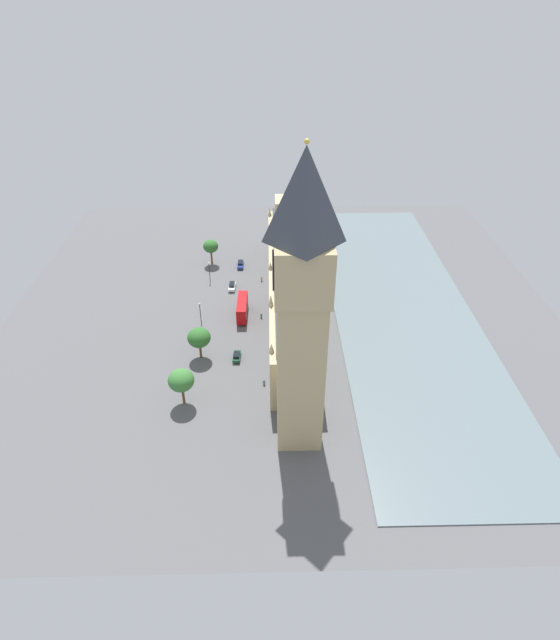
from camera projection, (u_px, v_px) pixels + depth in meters
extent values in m
plane|color=#565659|center=(282.00, 310.00, 139.79)|extent=(147.65, 147.65, 0.00)
cube|color=slate|center=(402.00, 308.00, 140.31)|extent=(37.18, 132.89, 0.25)
cube|color=tan|center=(290.00, 290.00, 136.23)|extent=(11.11, 77.65, 12.70)
cube|color=tan|center=(288.00, 244.00, 143.87)|extent=(7.36, 7.36, 26.39)
cube|color=#2D3338|center=(290.00, 266.00, 132.18)|extent=(8.45, 74.55, 1.60)
cone|color=tan|center=(270.00, 212.00, 160.58)|extent=(1.20, 1.20, 2.66)
cone|color=tan|center=(270.00, 236.00, 146.30)|extent=(1.20, 1.20, 2.24)
cone|color=tan|center=(270.00, 266.00, 131.94)|extent=(1.20, 1.20, 2.12)
cone|color=tan|center=(271.00, 300.00, 117.29)|extent=(1.20, 1.20, 3.03)
cone|color=tan|center=(271.00, 348.00, 103.12)|extent=(1.20, 1.20, 2.24)
cube|color=tan|center=(300.00, 372.00, 93.08)|extent=(8.43, 8.43, 32.60)
cube|color=tan|center=(303.00, 270.00, 81.03)|extent=(9.27, 9.27, 9.93)
cylinder|color=silver|center=(273.00, 270.00, 80.95)|extent=(0.25, 6.41, 6.41)
torus|color=black|center=(273.00, 270.00, 80.95)|extent=(0.24, 6.65, 6.65)
cylinder|color=silver|center=(301.00, 256.00, 84.98)|extent=(6.41, 0.25, 6.41)
torus|color=black|center=(301.00, 256.00, 84.98)|extent=(6.65, 0.24, 6.65)
pyramid|color=#383D47|center=(305.00, 196.00, 74.07)|extent=(9.27, 9.27, 14.64)
sphere|color=gold|center=(307.00, 141.00, 69.70)|extent=(0.80, 0.80, 0.80)
cube|color=navy|center=(241.00, 265.00, 159.71)|extent=(1.83, 4.78, 0.75)
cube|color=black|center=(240.00, 262.00, 159.51)|extent=(1.53, 2.68, 0.65)
cylinder|color=black|center=(243.00, 268.00, 158.67)|extent=(0.25, 0.68, 0.68)
cylinder|color=black|center=(238.00, 268.00, 158.65)|extent=(0.25, 0.68, 0.68)
cylinder|color=black|center=(243.00, 263.00, 161.19)|extent=(0.25, 0.68, 0.68)
cylinder|color=black|center=(238.00, 264.00, 161.17)|extent=(0.25, 0.68, 0.68)
cube|color=silver|center=(232.00, 287.00, 148.62)|extent=(1.97, 4.84, 0.75)
cube|color=black|center=(232.00, 284.00, 148.42)|extent=(1.61, 2.73, 0.65)
cylinder|color=black|center=(235.00, 291.00, 147.57)|extent=(0.27, 0.69, 0.68)
cylinder|color=black|center=(229.00, 291.00, 147.58)|extent=(0.27, 0.69, 0.68)
cylinder|color=black|center=(235.00, 285.00, 150.09)|extent=(0.27, 0.69, 0.68)
cylinder|color=black|center=(230.00, 285.00, 150.10)|extent=(0.27, 0.69, 0.68)
cube|color=#B20C0F|center=(242.00, 308.00, 135.94)|extent=(2.71, 10.55, 4.20)
cube|color=black|center=(242.00, 307.00, 135.90)|extent=(2.76, 10.15, 0.70)
cylinder|color=black|center=(246.00, 322.00, 134.11)|extent=(0.37, 1.11, 1.10)
cylinder|color=black|center=(237.00, 322.00, 134.10)|extent=(0.37, 1.11, 1.10)
cylinder|color=black|center=(248.00, 307.00, 140.16)|extent=(0.37, 1.11, 1.10)
cylinder|color=black|center=(239.00, 307.00, 140.16)|extent=(0.37, 1.11, 1.10)
cube|color=#19472D|center=(237.00, 356.00, 121.82)|extent=(1.90, 4.15, 0.75)
cube|color=black|center=(237.00, 355.00, 121.26)|extent=(1.54, 2.34, 0.65)
cylinder|color=black|center=(234.00, 354.00, 123.12)|extent=(0.28, 0.69, 0.68)
cylinder|color=black|center=(241.00, 354.00, 123.09)|extent=(0.28, 0.69, 0.68)
cylinder|color=black|center=(233.00, 361.00, 120.98)|extent=(0.28, 0.69, 0.68)
cylinder|color=black|center=(240.00, 361.00, 120.94)|extent=(0.28, 0.69, 0.68)
cylinder|color=gray|center=(262.00, 279.00, 152.41)|extent=(0.61, 0.61, 1.40)
sphere|color=tan|center=(262.00, 277.00, 151.94)|extent=(0.27, 0.27, 0.27)
cube|color=gray|center=(261.00, 279.00, 152.14)|extent=(0.34, 0.21, 0.25)
cylinder|color=#336B60|center=(264.00, 382.00, 114.28)|extent=(0.57, 0.57, 1.25)
sphere|color=tan|center=(264.00, 380.00, 113.85)|extent=(0.24, 0.24, 0.24)
cube|color=maroon|center=(263.00, 382.00, 114.34)|extent=(0.23, 0.30, 0.22)
cylinder|color=#336B60|center=(261.00, 316.00, 136.22)|extent=(0.56, 0.56, 1.29)
sphere|color=beige|center=(261.00, 314.00, 135.79)|extent=(0.25, 0.25, 0.25)
cube|color=#336B60|center=(262.00, 315.00, 136.40)|extent=(0.31, 0.21, 0.23)
cylinder|color=brown|center=(212.00, 258.00, 160.55)|extent=(0.56, 0.56, 4.34)
ellipsoid|color=#2D6628|center=(211.00, 246.00, 158.33)|extent=(4.69, 4.69, 3.98)
cylinder|color=brown|center=(183.00, 395.00, 108.64)|extent=(0.56, 0.56, 4.29)
ellipsoid|color=#387533|center=(181.00, 380.00, 106.26)|extent=(5.49, 5.49, 4.66)
cylinder|color=brown|center=(201.00, 351.00, 121.73)|extent=(0.56, 0.56, 3.78)
ellipsoid|color=#2D6628|center=(199.00, 338.00, 119.50)|extent=(5.46, 5.46, 4.64)
cylinder|color=black|center=(201.00, 314.00, 132.61)|extent=(0.18, 0.18, 5.97)
sphere|color=#F2EAC6|center=(199.00, 304.00, 130.77)|extent=(0.56, 0.56, 0.56)
cylinder|color=black|center=(210.00, 273.00, 151.32)|extent=(0.18, 0.18, 5.63)
sphere|color=#F2EAC6|center=(209.00, 263.00, 149.57)|extent=(0.56, 0.56, 0.56)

